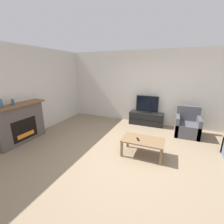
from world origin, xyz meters
The scene contains 10 objects.
ground_plane centered at (0.00, 0.00, 0.00)m, with size 24.00×24.00×0.00m, color #89755B.
wall_back centered at (0.00, 2.67, 1.35)m, with size 12.00×0.06×2.70m.
wall_left centered at (-3.23, 0.00, 1.35)m, with size 0.06×12.00×2.70m.
fireplace centered at (-3.04, -0.39, 0.57)m, with size 0.43×1.46×1.13m.
mantel_vase_centre_left centered at (-3.02, -0.50, 1.20)m, with size 0.07×0.07×0.17m.
tv_stand centered at (-0.01, 2.39, 0.24)m, with size 1.23×0.42×0.47m.
tv centered at (-0.01, 2.39, 0.77)m, with size 0.80×0.18×0.63m.
armchair centered at (1.36, 1.98, 0.29)m, with size 0.70×0.76×0.88m.
coffee_table centered at (0.30, 0.24, 0.36)m, with size 0.98×0.58×0.42m.
remote centered at (0.19, 0.19, 0.43)m, with size 0.11×0.15×0.02m.
Camera 1 is at (0.87, -3.03, 2.03)m, focal length 24.00 mm.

